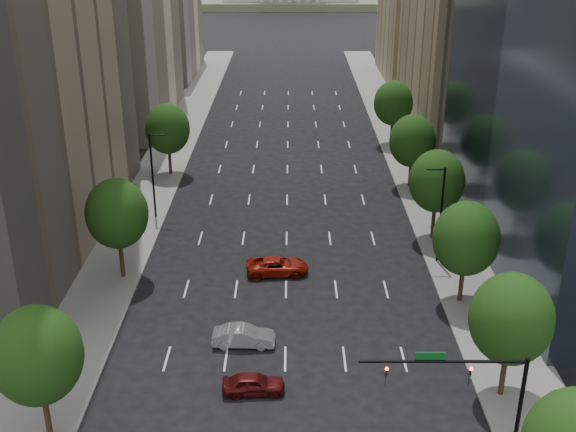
{
  "coord_description": "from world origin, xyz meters",
  "views": [
    {
      "loc": [
        0.33,
        -1.33,
        28.72
      ],
      "look_at": [
        0.18,
        46.84,
        8.0
      ],
      "focal_mm": 43.82,
      "sensor_mm": 36.0,
      "label": 1
    }
  ],
  "objects_px": {
    "car_maroon": "(253,384)",
    "car_silver": "(244,336)",
    "car_red_far": "(277,266)",
    "traffic_signal": "(478,387)"
  },
  "relations": [
    {
      "from": "car_maroon",
      "to": "car_silver",
      "type": "distance_m",
      "value": 5.57
    },
    {
      "from": "car_maroon",
      "to": "car_red_far",
      "type": "bearing_deg",
      "value": -7.85
    },
    {
      "from": "car_maroon",
      "to": "traffic_signal",
      "type": "bearing_deg",
      "value": -119.87
    },
    {
      "from": "car_silver",
      "to": "car_red_far",
      "type": "bearing_deg",
      "value": -9.82
    },
    {
      "from": "traffic_signal",
      "to": "car_maroon",
      "type": "bearing_deg",
      "value": 153.6
    },
    {
      "from": "car_red_far",
      "to": "car_silver",
      "type": "bearing_deg",
      "value": 163.47
    },
    {
      "from": "car_red_far",
      "to": "traffic_signal",
      "type": "bearing_deg",
      "value": -158.73
    },
    {
      "from": "car_silver",
      "to": "car_maroon",
      "type": "bearing_deg",
      "value": -168.5
    },
    {
      "from": "car_silver",
      "to": "car_red_far",
      "type": "relative_size",
      "value": 0.84
    },
    {
      "from": "car_maroon",
      "to": "car_silver",
      "type": "xyz_separation_m",
      "value": [
        -0.96,
        5.49,
        0.05
      ]
    }
  ]
}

